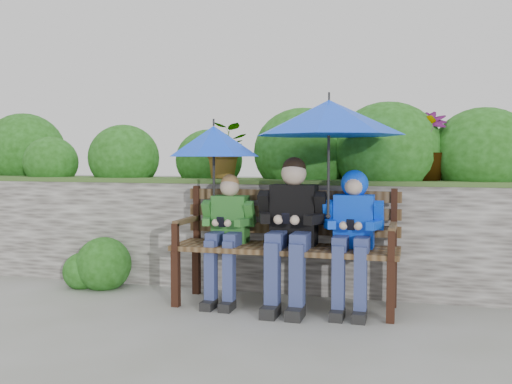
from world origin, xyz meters
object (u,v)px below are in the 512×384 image
(umbrella_left, at_px, (214,141))
(umbrella_right, at_px, (329,118))
(boy_middle, at_px, (291,224))
(boy_right, at_px, (353,226))
(boy_left, at_px, (227,229))
(park_bench, at_px, (287,239))

(umbrella_left, bearing_deg, umbrella_right, -4.70)
(boy_middle, bearing_deg, boy_right, 2.69)
(boy_left, xyz_separation_m, umbrella_right, (0.86, -0.03, 0.92))
(boy_right, relative_size, umbrella_left, 1.35)
(boy_left, distance_m, boy_right, 1.06)
(umbrella_right, bearing_deg, boy_middle, 176.78)
(boy_middle, height_order, boy_right, boy_middle)
(boy_middle, relative_size, umbrella_right, 1.04)
(boy_left, xyz_separation_m, umbrella_left, (-0.13, 0.05, 0.74))
(boy_left, distance_m, boy_middle, 0.56)
(boy_left, bearing_deg, boy_right, 0.44)
(umbrella_left, bearing_deg, boy_left, -20.35)
(boy_middle, bearing_deg, umbrella_right, -3.22)
(park_bench, distance_m, boy_right, 0.58)
(park_bench, xyz_separation_m, boy_middle, (0.06, -0.10, 0.13))
(boy_left, xyz_separation_m, boy_middle, (0.56, -0.02, 0.06))
(boy_left, relative_size, umbrella_left, 1.30)
(boy_left, xyz_separation_m, boy_right, (1.05, 0.01, 0.06))
(boy_left, height_order, umbrella_right, umbrella_right)
(park_bench, height_order, boy_left, boy_left)
(umbrella_left, bearing_deg, boy_middle, -5.35)
(boy_middle, height_order, umbrella_left, umbrella_left)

